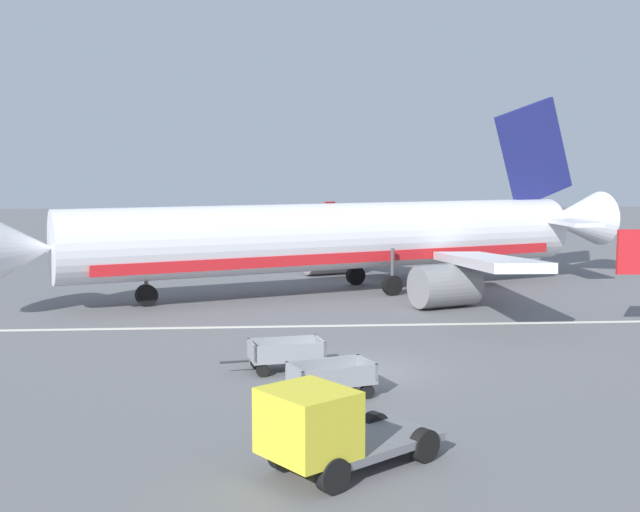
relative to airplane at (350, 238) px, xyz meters
The scene contains 6 objects.
ground_plane 17.85m from the airplane, 94.99° to the right, with size 220.00×220.00×0.00m, color slate.
apron_stripe 10.31m from the airplane, 98.93° to the right, with size 120.00×0.36×0.01m, color silver.
airplane is the anchor object (origin of this frame).
baggage_cart_nearest 20.97m from the airplane, 97.85° to the right, with size 3.60×2.13×1.07m.
baggage_cart_second_in_row 18.06m from the airplane, 103.34° to the right, with size 3.63×1.84×1.07m.
service_truck_beside_carts 27.12m from the airplane, 97.46° to the right, with size 4.66×4.11×2.10m.
Camera 1 is at (-3.33, -26.67, 7.00)m, focal length 44.60 mm.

